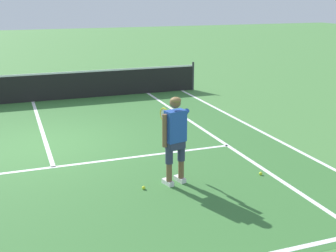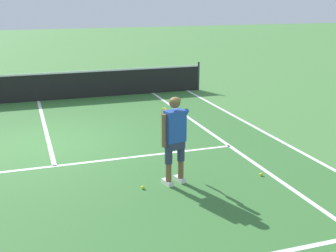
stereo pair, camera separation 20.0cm
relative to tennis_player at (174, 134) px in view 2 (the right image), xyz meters
The scene contains 10 objects.
ground_plane 3.95m from the tennis_player, 123.56° to the left, with size 80.00×80.00×0.00m, color #477F3D.
court_inner_surface 3.53m from the tennis_player, 128.64° to the left, with size 10.98×11.21×0.00m, color #387033.
line_service 2.86m from the tennis_player, 142.07° to the left, with size 8.23×0.10×0.01m, color white.
line_centre_service 5.38m from the tennis_player, 113.57° to the left, with size 0.10×6.40×0.01m, color white.
line_singles_right 3.46m from the tennis_player, 52.91° to the left, with size 0.10×10.81×0.01m, color white.
line_doubles_right 4.40m from the tennis_player, 38.09° to the left, with size 0.10×10.81×0.01m, color white.
tennis_net 8.34m from the tennis_player, 104.72° to the left, with size 11.96×0.08×1.07m.
tennis_player is the anchor object (origin of this frame).
tennis_ball_near_feet 1.16m from the tennis_player, behind, with size 0.07×0.07×0.07m, color #CCE02D.
tennis_ball_by_baseline 2.03m from the tennis_player, ahead, with size 0.07×0.07×0.07m, color #CCE02D.
Camera 2 is at (-0.53, -10.64, 3.48)m, focal length 47.36 mm.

